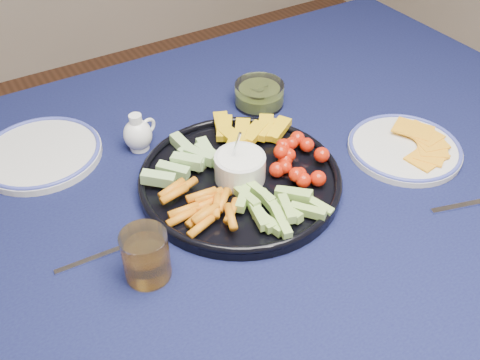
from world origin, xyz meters
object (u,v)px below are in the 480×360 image
dining_table (213,234)px  side_plate_extra (41,153)px  crudite_platter (239,176)px  pickle_bowl (259,95)px  juice_tumbler (146,258)px  cheese_plate (405,147)px  creamer_pitcher (138,134)px

dining_table → side_plate_extra: bearing=128.7°
crudite_platter → pickle_bowl: bearing=49.1°
dining_table → juice_tumbler: 0.22m
cheese_plate → crudite_platter: bearing=165.5°
pickle_bowl → dining_table: bearing=-138.3°
pickle_bowl → side_plate_extra: bearing=172.3°
creamer_pitcher → juice_tumbler: size_ratio=0.93×
crudite_platter → creamer_pitcher: (-0.11, 0.19, 0.01)m
dining_table → cheese_plate: cheese_plate is taller
crudite_platter → dining_table: bearing=-172.3°
cheese_plate → side_plate_extra: cheese_plate is taller
creamer_pitcher → side_plate_extra: 0.19m
cheese_plate → creamer_pitcher: bearing=147.4°
juice_tumbler → side_plate_extra: juice_tumbler is taller
creamer_pitcher → cheese_plate: 0.51m
pickle_bowl → side_plate_extra: (-0.45, 0.06, -0.01)m
dining_table → cheese_plate: (0.38, -0.07, 0.10)m
creamer_pitcher → pickle_bowl: bearing=1.9°
dining_table → side_plate_extra: side_plate_extra is taller
crudite_platter → creamer_pitcher: crudite_platter is taller
dining_table → juice_tumbler: (-0.16, -0.09, 0.12)m
juice_tumbler → creamer_pitcher: bearing=69.0°
cheese_plate → juice_tumbler: size_ratio=2.61×
dining_table → creamer_pitcher: 0.24m
crudite_platter → pickle_bowl: crudite_platter is taller
crudite_platter → cheese_plate: 0.33m
crudite_platter → cheese_plate: bearing=-14.5°
creamer_pitcher → dining_table: bearing=-77.0°
dining_table → crudite_platter: 0.12m
pickle_bowl → side_plate_extra: 0.46m
crudite_platter → juice_tumbler: bearing=-155.0°
dining_table → juice_tumbler: juice_tumbler is taller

